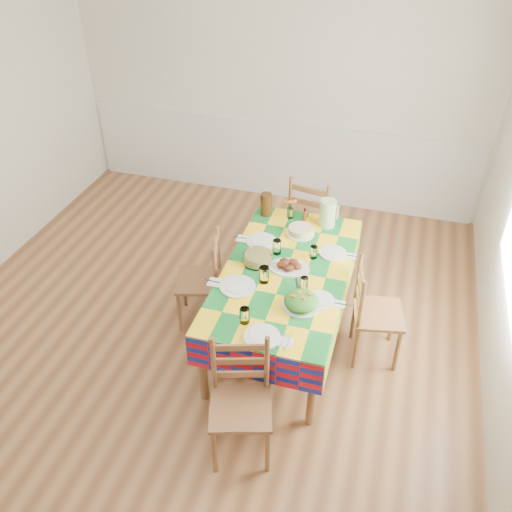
{
  "coord_description": "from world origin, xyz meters",
  "views": [
    {
      "loc": [
        1.38,
        -2.98,
        3.25
      ],
      "look_at": [
        0.45,
        0.14,
        0.84
      ],
      "focal_mm": 38.0,
      "sensor_mm": 36.0,
      "label": 1
    }
  ],
  "objects_px": {
    "meat_platter": "(289,266)",
    "tea_pitcher": "(266,204)",
    "dining_table": "(285,278)",
    "chair_left": "(203,280)",
    "chair_far": "(312,220)",
    "chair_right": "(373,313)",
    "chair_near": "(241,403)",
    "green_pitcher": "(328,213)"
  },
  "relations": [
    {
      "from": "meat_platter",
      "to": "tea_pitcher",
      "type": "bearing_deg",
      "value": 118.33
    },
    {
      "from": "dining_table",
      "to": "chair_left",
      "type": "xyz_separation_m",
      "value": [
        -0.7,
        0.01,
        -0.19
      ]
    },
    {
      "from": "meat_platter",
      "to": "chair_far",
      "type": "bearing_deg",
      "value": 91.36
    },
    {
      "from": "tea_pitcher",
      "to": "chair_right",
      "type": "height_order",
      "value": "tea_pitcher"
    },
    {
      "from": "chair_far",
      "to": "chair_left",
      "type": "bearing_deg",
      "value": 68.21
    },
    {
      "from": "chair_near",
      "to": "chair_left",
      "type": "xyz_separation_m",
      "value": [
        -0.69,
        1.12,
        -0.02
      ]
    },
    {
      "from": "meat_platter",
      "to": "tea_pitcher",
      "type": "xyz_separation_m",
      "value": [
        -0.38,
        0.71,
        0.08
      ]
    },
    {
      "from": "chair_far",
      "to": "chair_left",
      "type": "xyz_separation_m",
      "value": [
        -0.69,
        -1.09,
        -0.05
      ]
    },
    {
      "from": "meat_platter",
      "to": "chair_right",
      "type": "distance_m",
      "value": 0.74
    },
    {
      "from": "chair_near",
      "to": "tea_pitcher",
      "type": "bearing_deg",
      "value": 83.54
    },
    {
      "from": "tea_pitcher",
      "to": "chair_far",
      "type": "relative_size",
      "value": 0.22
    },
    {
      "from": "dining_table",
      "to": "chair_far",
      "type": "distance_m",
      "value": 1.11
    },
    {
      "from": "chair_far",
      "to": "chair_left",
      "type": "distance_m",
      "value": 1.3
    },
    {
      "from": "dining_table",
      "to": "chair_far",
      "type": "bearing_deg",
      "value": 90.42
    },
    {
      "from": "tea_pitcher",
      "to": "chair_near",
      "type": "height_order",
      "value": "same"
    },
    {
      "from": "chair_near",
      "to": "chair_right",
      "type": "height_order",
      "value": "chair_near"
    },
    {
      "from": "dining_table",
      "to": "meat_platter",
      "type": "bearing_deg",
      "value": 60.34
    },
    {
      "from": "green_pitcher",
      "to": "chair_near",
      "type": "distance_m",
      "value": 1.88
    },
    {
      "from": "chair_left",
      "to": "chair_right",
      "type": "relative_size",
      "value": 0.97
    },
    {
      "from": "meat_platter",
      "to": "dining_table",
      "type": "bearing_deg",
      "value": -119.66
    },
    {
      "from": "green_pitcher",
      "to": "tea_pitcher",
      "type": "xyz_separation_m",
      "value": [
        -0.55,
        0.02,
        -0.02
      ]
    },
    {
      "from": "tea_pitcher",
      "to": "chair_near",
      "type": "bearing_deg",
      "value": -79.16
    },
    {
      "from": "meat_platter",
      "to": "chair_left",
      "type": "height_order",
      "value": "chair_left"
    },
    {
      "from": "dining_table",
      "to": "meat_platter",
      "type": "xyz_separation_m",
      "value": [
        0.02,
        0.03,
        0.1
      ]
    },
    {
      "from": "chair_far",
      "to": "chair_right",
      "type": "relative_size",
      "value": 1.08
    },
    {
      "from": "meat_platter",
      "to": "chair_right",
      "type": "height_order",
      "value": "chair_right"
    },
    {
      "from": "chair_left",
      "to": "chair_near",
      "type": "bearing_deg",
      "value": 15.75
    },
    {
      "from": "chair_far",
      "to": "chair_right",
      "type": "height_order",
      "value": "chair_far"
    },
    {
      "from": "chair_left",
      "to": "dining_table",
      "type": "bearing_deg",
      "value": 73.18
    },
    {
      "from": "meat_platter",
      "to": "chair_far",
      "type": "distance_m",
      "value": 1.1
    },
    {
      "from": "tea_pitcher",
      "to": "chair_right",
      "type": "relative_size",
      "value": 0.23
    },
    {
      "from": "green_pitcher",
      "to": "dining_table",
      "type": "bearing_deg",
      "value": -104.3
    },
    {
      "from": "green_pitcher",
      "to": "tea_pitcher",
      "type": "relative_size",
      "value": 1.18
    },
    {
      "from": "green_pitcher",
      "to": "chair_near",
      "type": "bearing_deg",
      "value": -96.12
    },
    {
      "from": "chair_far",
      "to": "green_pitcher",
      "type": "bearing_deg",
      "value": 127.35
    },
    {
      "from": "meat_platter",
      "to": "tea_pitcher",
      "type": "relative_size",
      "value": 1.59
    },
    {
      "from": "dining_table",
      "to": "green_pitcher",
      "type": "relative_size",
      "value": 7.27
    },
    {
      "from": "chair_left",
      "to": "chair_far",
      "type": "bearing_deg",
      "value": 131.62
    },
    {
      "from": "chair_right",
      "to": "dining_table",
      "type": "bearing_deg",
      "value": 77.83
    },
    {
      "from": "green_pitcher",
      "to": "chair_far",
      "type": "relative_size",
      "value": 0.26
    },
    {
      "from": "chair_near",
      "to": "chair_left",
      "type": "height_order",
      "value": "chair_near"
    },
    {
      "from": "dining_table",
      "to": "tea_pitcher",
      "type": "height_order",
      "value": "tea_pitcher"
    }
  ]
}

